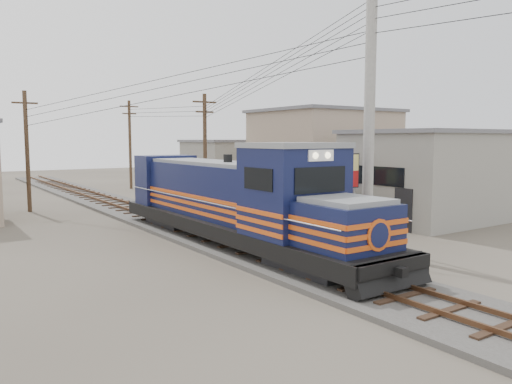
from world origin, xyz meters
TOP-DOWN VIEW (x-y plane):
  - ground at (0.00, 0.00)m, footprint 120.00×120.00m
  - ballast at (0.00, 10.00)m, footprint 3.60×70.00m
  - track at (0.00, 10.00)m, footprint 1.15×70.00m
  - locomotive at (0.00, 3.14)m, footprint 2.94×16.00m
  - utility_pole_main at (3.50, -0.50)m, footprint 0.40×0.40m
  - wooden_pole_mid at (4.50, 14.00)m, footprint 1.60×0.24m
  - wooden_pole_far at (4.80, 28.00)m, footprint 1.60×0.24m
  - wooden_pole_left at (-5.00, 18.00)m, footprint 1.60×0.24m
  - power_lines at (-0.14, 8.49)m, footprint 9.65×19.00m
  - shophouse_front at (11.50, 3.00)m, footprint 7.35×6.30m
  - shophouse_mid at (12.50, 12.00)m, footprint 8.40×7.35m
  - shophouse_back at (11.00, 22.00)m, footprint 6.30×6.30m
  - billboard at (6.31, 4.03)m, footprint 2.28×0.55m
  - market_umbrella at (7.35, 5.36)m, footprint 2.17×2.17m
  - vendor at (7.29, 6.11)m, footprint 0.66×0.47m
  - plant_nursery at (5.02, 4.64)m, footprint 3.31×2.95m

SIDE VIEW (x-z plane):
  - ground at x=0.00m, z-range 0.00..0.00m
  - ballast at x=0.00m, z-range 0.00..0.16m
  - track at x=0.00m, z-range 0.20..0.32m
  - plant_nursery at x=5.02m, z-range -0.14..0.99m
  - vendor at x=7.29m, z-range 0.00..1.70m
  - locomotive at x=0.00m, z-range -0.25..3.71m
  - market_umbrella at x=7.35m, z-range 0.81..2.96m
  - shophouse_back at x=11.00m, z-range 0.01..4.21m
  - shophouse_front at x=11.50m, z-range 0.01..4.71m
  - billboard at x=6.31m, z-range 0.85..4.39m
  - shophouse_mid at x=12.50m, z-range 0.01..6.21m
  - wooden_pole_mid at x=4.50m, z-range 0.18..7.18m
  - wooden_pole_left at x=-5.00m, z-range 0.18..7.18m
  - wooden_pole_far at x=4.80m, z-range 0.18..7.68m
  - utility_pole_main at x=3.50m, z-range 0.00..10.00m
  - power_lines at x=-0.14m, z-range 5.91..9.21m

